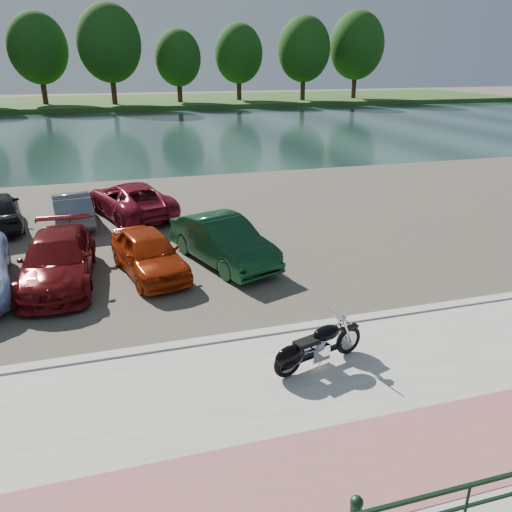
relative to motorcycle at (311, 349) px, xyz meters
The scene contains 15 objects.
ground 0.83m from the motorcycle, 33.52° to the right, with size 200.00×200.00×0.00m, color #595447.
promenade 1.52m from the motorcycle, 69.24° to the right, with size 60.00×6.00×0.10m, color #A19E97.
pink_path 2.92m from the motorcycle, 79.88° to the right, with size 60.00×2.00×0.01m, color #9B575C.
kerb 1.81m from the motorcycle, 73.08° to the left, with size 60.00×0.30×0.14m, color #A19E97.
parking_lot 10.69m from the motorcycle, 87.28° to the left, with size 60.00×18.00×0.04m, color #444037.
river 39.67m from the motorcycle, 89.27° to the left, with size 120.00×40.00×0.00m, color #1B302E.
far_bank 71.67m from the motorcycle, 89.60° to the left, with size 120.00×24.00×0.60m, color #26491A.
railing 4.37m from the motorcycle, 83.34° to the right, with size 24.04×0.05×0.90m.
far_trees 66.00m from the motorcycle, 85.75° to the left, with size 70.25×10.68×12.52m.
motorcycle is the anchor object (origin of this frame).
car_3 8.34m from the motorcycle, 131.00° to the left, with size 1.99×4.90×1.42m, color #5C0D0F.
car_4 6.85m from the motorcycle, 114.64° to the left, with size 1.61×3.99×1.36m, color #A32B0A.
car_5 6.50m from the motorcycle, 94.03° to the left, with size 1.59×4.55×1.50m, color #0E351B.
car_9 13.30m from the motorcycle, 113.85° to the left, with size 1.41×4.03×1.33m, color slate.
car_10 12.99m from the motorcycle, 103.61° to the left, with size 2.40×5.21×1.45m, color maroon.
Camera 1 is at (-4.14, -8.05, 6.25)m, focal length 35.00 mm.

